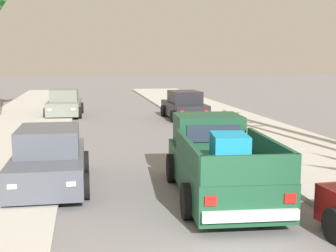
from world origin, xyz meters
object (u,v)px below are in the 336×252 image
(pickup_truck, at_px, (219,163))
(car_right_near, at_px, (184,106))
(car_left_mid, at_px, (49,159))
(car_left_near, at_px, (65,104))

(pickup_truck, xyz_separation_m, car_right_near, (2.25, 14.11, -0.08))
(car_left_mid, bearing_deg, car_left_near, 90.61)
(car_left_near, height_order, car_right_near, same)
(car_left_mid, bearing_deg, pickup_truck, -20.66)
(car_left_near, bearing_deg, car_right_near, -21.35)
(car_right_near, bearing_deg, car_left_mid, -116.80)
(car_left_near, bearing_deg, car_left_mid, -89.39)
(pickup_truck, relative_size, car_right_near, 1.24)
(car_left_near, bearing_deg, pickup_truck, -75.67)
(car_left_near, relative_size, car_right_near, 1.00)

